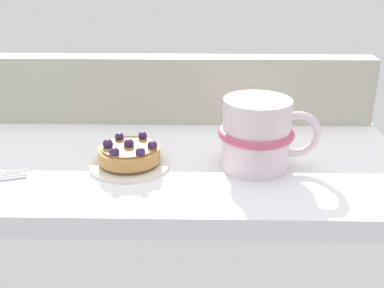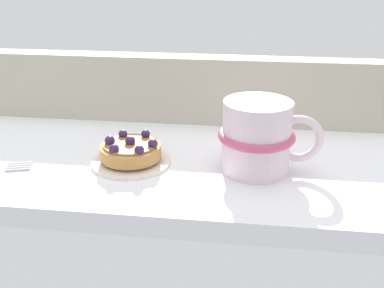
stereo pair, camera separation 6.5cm
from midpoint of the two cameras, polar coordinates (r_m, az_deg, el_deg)
ground_plane at (r=71.26cm, az=-1.42°, el=-2.39°), size 74.98×35.59×2.96cm
window_rail_back at (r=83.12cm, az=0.17°, el=6.77°), size 73.48×4.46×11.77cm
dessert_plate at (r=67.76cm, az=-4.75°, el=-2.06°), size 11.58×11.58×0.97cm
raspberry_tart at (r=67.03cm, az=-4.80°, el=-0.75°), size 8.80×8.80×3.31cm
coffee_mug at (r=64.81cm, az=11.03°, el=0.84°), size 14.41×10.66×10.12cm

